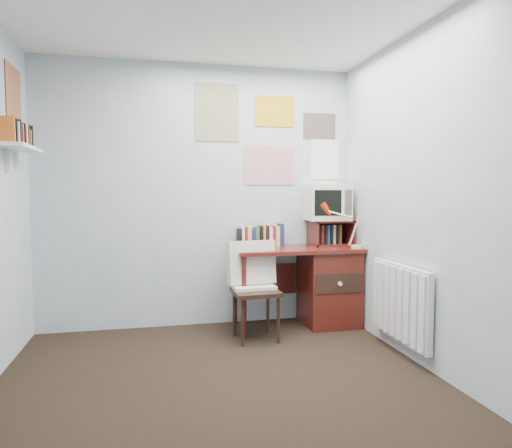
# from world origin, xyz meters

# --- Properties ---
(ground) EXTENTS (3.50, 3.50, 0.00)m
(ground) POSITION_xyz_m (0.00, 0.00, 0.00)
(ground) COLOR black
(ground) RESTS_ON ground
(back_wall) EXTENTS (3.00, 0.02, 2.50)m
(back_wall) POSITION_xyz_m (0.00, 1.75, 1.25)
(back_wall) COLOR silver
(back_wall) RESTS_ON ground
(right_wall) EXTENTS (0.02, 3.50, 2.50)m
(right_wall) POSITION_xyz_m (1.50, 0.00, 1.25)
(right_wall) COLOR silver
(right_wall) RESTS_ON ground
(desk) EXTENTS (1.20, 0.55, 0.76)m
(desk) POSITION_xyz_m (1.17, 1.48, 0.41)
(desk) COLOR #561B13
(desk) RESTS_ON ground
(desk_chair) EXTENTS (0.45, 0.43, 0.83)m
(desk_chair) POSITION_xyz_m (0.43, 1.18, 0.42)
(desk_chair) COLOR black
(desk_chair) RESTS_ON ground
(desk_lamp) EXTENTS (0.31, 0.28, 0.38)m
(desk_lamp) POSITION_xyz_m (1.44, 1.31, 0.95)
(desk_lamp) COLOR red
(desk_lamp) RESTS_ON desk
(tv_riser) EXTENTS (0.40, 0.30, 0.25)m
(tv_riser) POSITION_xyz_m (1.29, 1.59, 0.89)
(tv_riser) COLOR #561B13
(tv_riser) RESTS_ON desk
(crt_tv) EXTENTS (0.42, 0.39, 0.38)m
(crt_tv) POSITION_xyz_m (1.25, 1.61, 1.20)
(crt_tv) COLOR beige
(crt_tv) RESTS_ON tv_riser
(book_row) EXTENTS (0.60, 0.14, 0.22)m
(book_row) POSITION_xyz_m (0.66, 1.66, 0.87)
(book_row) COLOR #561B13
(book_row) RESTS_ON desk
(radiator) EXTENTS (0.09, 0.80, 0.60)m
(radiator) POSITION_xyz_m (1.46, 0.55, 0.42)
(radiator) COLOR white
(radiator) RESTS_ON right_wall
(wall_shelf) EXTENTS (0.20, 0.62, 0.24)m
(wall_shelf) POSITION_xyz_m (-1.40, 1.10, 1.62)
(wall_shelf) COLOR white
(wall_shelf) RESTS_ON left_wall
(posters_back) EXTENTS (1.20, 0.01, 0.90)m
(posters_back) POSITION_xyz_m (0.70, 1.74, 1.85)
(posters_back) COLOR white
(posters_back) RESTS_ON back_wall
(posters_left) EXTENTS (0.01, 0.70, 0.60)m
(posters_left) POSITION_xyz_m (-1.49, 1.10, 2.00)
(posters_left) COLOR white
(posters_left) RESTS_ON left_wall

